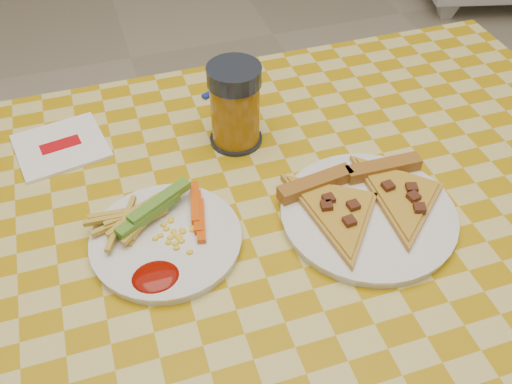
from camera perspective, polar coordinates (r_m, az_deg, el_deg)
table at (r=0.84m, az=-0.55°, el=-7.89°), size 1.28×0.88×0.76m
plate_left at (r=0.79m, az=-8.95°, el=-4.88°), size 0.21×0.21×0.01m
plate_right at (r=0.82m, az=11.12°, el=-2.34°), size 0.30×0.30×0.01m
fries_veggies at (r=0.78m, az=-9.92°, el=-3.39°), size 0.18×0.17×0.04m
pizza_slices at (r=0.82m, az=10.93°, el=-0.77°), size 0.26×0.24×0.02m
drink_glass at (r=0.90m, az=-2.11°, el=8.56°), size 0.09×0.09×0.14m
napkin at (r=0.97m, az=-18.93°, el=4.35°), size 0.16×0.15×0.01m
fork at (r=1.06m, az=-2.49°, el=10.86°), size 0.12×0.07×0.01m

